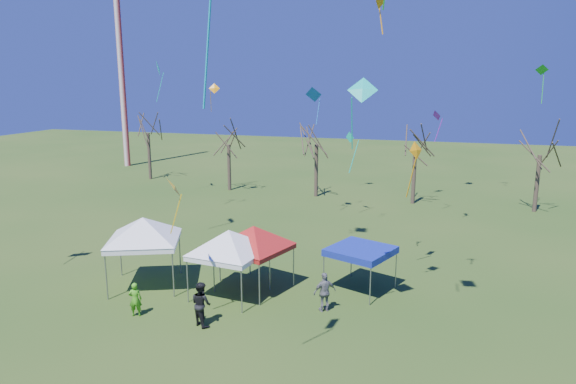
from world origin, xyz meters
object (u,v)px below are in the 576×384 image
at_px(tent_blue, 361,251).
at_px(person_dark, 201,304).
at_px(tent_red, 254,230).
at_px(person_green, 135,299).
at_px(person_grey, 325,292).
at_px(tent_white_mid, 229,235).
at_px(radio_mast, 120,59).
at_px(tree_1, 228,128).
at_px(tree_3, 416,131).
at_px(tree_4, 542,134).
at_px(tree_0, 147,116).
at_px(tent_white_west, 143,222).
at_px(tree_2, 317,125).

xyz_separation_m(tent_blue, person_dark, (-5.81, -5.62, -1.03)).
distance_m(tent_red, person_green, 6.25).
bearing_deg(person_grey, tent_white_mid, -40.53).
relative_size(radio_mast, tent_blue, 7.02).
distance_m(tree_1, person_grey, 27.21).
bearing_deg(person_grey, radio_mast, -82.23).
height_order(tree_3, tree_4, tree_3).
bearing_deg(tree_0, tree_3, -7.08).
xyz_separation_m(tent_white_west, tent_blue, (10.36, 2.55, -1.33)).
bearing_deg(person_green, radio_mast, -76.36).
relative_size(tent_red, person_green, 2.62).
relative_size(tree_1, person_grey, 4.18).
xyz_separation_m(tree_3, person_green, (-10.42, -24.92, -5.31)).
distance_m(radio_mast, tree_3, 36.04).
distance_m(tree_1, tent_red, 23.76).
height_order(radio_mast, tent_white_west, radio_mast).
relative_size(tent_white_mid, person_green, 2.78).
bearing_deg(tent_red, radio_mast, 132.02).
bearing_deg(tent_white_mid, person_dark, -89.62).
bearing_deg(person_dark, person_grey, -120.33).
bearing_deg(tree_0, tent_white_west, -59.08).
distance_m(tree_3, person_dark, 26.42).
distance_m(tree_3, tent_white_mid, 23.16).
height_order(tent_red, person_grey, tent_red).
bearing_deg(tent_blue, tent_white_mid, -156.67).
bearing_deg(tent_red, tree_1, 115.93).
bearing_deg(tent_white_mid, tent_white_west, -179.50).
bearing_deg(tree_1, tent_white_west, -77.47).
xyz_separation_m(tree_3, tent_red, (-6.48, -20.62, -3.07)).
xyz_separation_m(tent_white_west, tent_white_mid, (4.53, 0.04, -0.25)).
relative_size(tree_2, person_green, 5.32).
bearing_deg(person_dark, tent_white_mid, -60.79).
xyz_separation_m(radio_mast, tent_white_mid, (26.74, -31.73, -9.44)).
bearing_deg(tent_red, person_grey, -20.75).
height_order(tree_0, person_dark, tree_0).
distance_m(tree_4, tent_red, 26.12).
distance_m(radio_mast, tent_blue, 45.00).
bearing_deg(tree_0, tent_red, -49.59).
xyz_separation_m(tree_0, tent_red, (20.40, -23.96, -3.47)).
relative_size(tree_2, tent_blue, 2.30).
xyz_separation_m(tree_4, person_dark, (-16.59, -24.84, -5.10)).
bearing_deg(person_grey, tree_3, -133.38).
distance_m(tent_white_mid, person_green, 5.00).
xyz_separation_m(tent_white_west, person_green, (1.40, -3.11, -2.54)).
distance_m(tree_0, tent_white_west, 29.49).
xyz_separation_m(tree_1, tent_blue, (15.34, -19.86, -3.81)).
bearing_deg(tree_0, tent_white_mid, -52.04).
bearing_deg(person_green, tree_3, -133.14).
xyz_separation_m(tent_white_mid, person_green, (-3.13, -3.15, -2.29)).
relative_size(tree_1, tent_red, 1.87).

